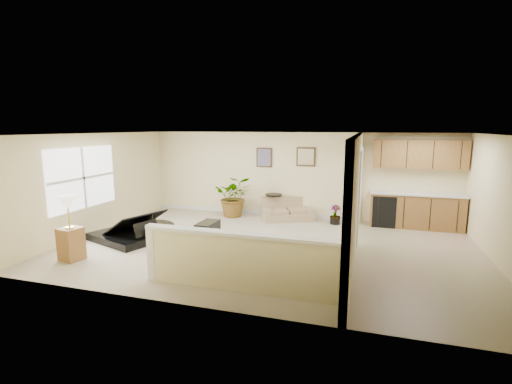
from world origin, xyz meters
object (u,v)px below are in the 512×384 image
(accent_table, at_px, (274,203))
(small_plant, at_px, (335,216))
(piano_bench, at_px, (208,232))
(loveseat, at_px, (288,209))
(piano, at_px, (132,212))
(palm_plant, at_px, (234,197))
(lamp_stand, at_px, (70,233))

(accent_table, height_order, small_plant, accent_table)
(piano_bench, height_order, loveseat, loveseat)
(piano, height_order, loveseat, piano)
(piano_bench, distance_m, small_plant, 3.68)
(piano_bench, bearing_deg, accent_table, 71.01)
(palm_plant, distance_m, small_plant, 3.00)
(loveseat, distance_m, small_plant, 1.38)
(piano, relative_size, loveseat, 1.26)
(loveseat, height_order, lamp_stand, lamp_stand)
(small_plant, bearing_deg, palm_plant, 179.23)
(palm_plant, height_order, small_plant, palm_plant)
(palm_plant, height_order, lamp_stand, lamp_stand)
(loveseat, relative_size, accent_table, 2.48)
(piano, height_order, palm_plant, piano)
(loveseat, height_order, palm_plant, palm_plant)
(piano, distance_m, accent_table, 4.02)
(piano_bench, bearing_deg, palm_plant, 95.94)
(piano, bearing_deg, palm_plant, 78.63)
(small_plant, bearing_deg, accent_table, 174.28)
(small_plant, xyz_separation_m, lamp_stand, (-4.84, -4.39, 0.33))
(piano, distance_m, loveseat, 4.32)
(piano_bench, relative_size, loveseat, 0.40)
(loveseat, bearing_deg, small_plant, -31.70)
(piano_bench, relative_size, palm_plant, 0.52)
(palm_plant, bearing_deg, accent_table, 6.80)
(accent_table, bearing_deg, lamp_stand, -123.62)
(piano, relative_size, small_plant, 4.17)
(accent_table, height_order, lamp_stand, lamp_stand)
(piano, height_order, accent_table, piano)
(piano, relative_size, accent_table, 3.12)
(piano_bench, height_order, accent_table, accent_table)
(palm_plant, relative_size, small_plant, 2.53)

